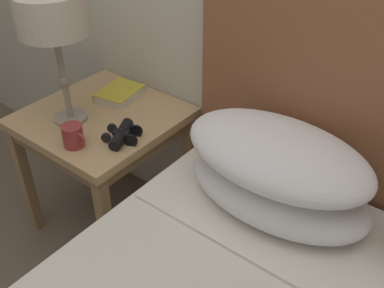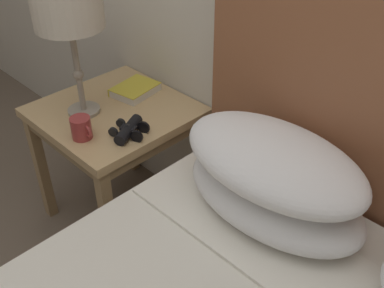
{
  "view_description": "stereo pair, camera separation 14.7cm",
  "coord_description": "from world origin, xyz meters",
  "px_view_note": "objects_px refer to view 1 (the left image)",
  "views": [
    {
      "loc": [
        0.62,
        -0.42,
        1.54
      ],
      "look_at": [
        -0.12,
        0.52,
        0.69
      ],
      "focal_mm": 42.0,
      "sensor_mm": 36.0,
      "label": 1
    },
    {
      "loc": [
        0.73,
        -0.32,
        1.54
      ],
      "look_at": [
        -0.12,
        0.52,
        0.69
      ],
      "focal_mm": 42.0,
      "sensor_mm": 36.0,
      "label": 2
    }
  ],
  "objects_px": {
    "nightstand": "(103,130)",
    "book_on_nightstand": "(119,93)",
    "binoculars_pair": "(122,134)",
    "table_lamp": "(52,18)",
    "coffee_mug": "(73,136)"
  },
  "relations": [
    {
      "from": "book_on_nightstand",
      "to": "binoculars_pair",
      "type": "relative_size",
      "value": 1.29
    },
    {
      "from": "table_lamp",
      "to": "coffee_mug",
      "type": "relative_size",
      "value": 4.85
    },
    {
      "from": "book_on_nightstand",
      "to": "binoculars_pair",
      "type": "bearing_deg",
      "value": -42.91
    },
    {
      "from": "table_lamp",
      "to": "binoculars_pair",
      "type": "relative_size",
      "value": 3.09
    },
    {
      "from": "book_on_nightstand",
      "to": "coffee_mug",
      "type": "bearing_deg",
      "value": -69.99
    },
    {
      "from": "table_lamp",
      "to": "coffee_mug",
      "type": "distance_m",
      "value": 0.41
    },
    {
      "from": "table_lamp",
      "to": "binoculars_pair",
      "type": "distance_m",
      "value": 0.47
    },
    {
      "from": "nightstand",
      "to": "book_on_nightstand",
      "type": "distance_m",
      "value": 0.18
    },
    {
      "from": "nightstand",
      "to": "table_lamp",
      "type": "height_order",
      "value": "table_lamp"
    },
    {
      "from": "nightstand",
      "to": "book_on_nightstand",
      "type": "height_order",
      "value": "book_on_nightstand"
    },
    {
      "from": "coffee_mug",
      "to": "binoculars_pair",
      "type": "bearing_deg",
      "value": 51.51
    },
    {
      "from": "binoculars_pair",
      "to": "table_lamp",
      "type": "bearing_deg",
      "value": -174.35
    },
    {
      "from": "nightstand",
      "to": "coffee_mug",
      "type": "distance_m",
      "value": 0.26
    },
    {
      "from": "table_lamp",
      "to": "book_on_nightstand",
      "type": "distance_m",
      "value": 0.46
    },
    {
      "from": "nightstand",
      "to": "binoculars_pair",
      "type": "relative_size",
      "value": 3.66
    }
  ]
}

